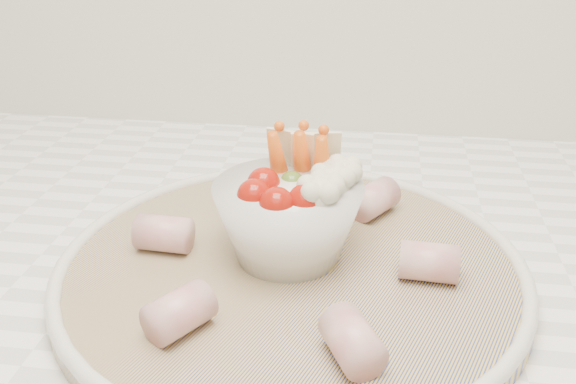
# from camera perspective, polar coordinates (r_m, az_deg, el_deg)

# --- Properties ---
(serving_platter) EXTENTS (0.49, 0.49, 0.02)m
(serving_platter) POSITION_cam_1_polar(r_m,az_deg,el_deg) (0.53, 0.29, -6.73)
(serving_platter) COLOR navy
(serving_platter) RESTS_ON kitchen_counter
(veggie_bowl) EXTENTS (0.12, 0.12, 0.10)m
(veggie_bowl) POSITION_cam_1_polar(r_m,az_deg,el_deg) (0.52, 0.26, -1.95)
(veggie_bowl) COLOR white
(veggie_bowl) RESTS_ON serving_platter
(cured_meat_rolls) EXTENTS (0.27, 0.28, 0.03)m
(cured_meat_rolls) POSITION_cam_1_polar(r_m,az_deg,el_deg) (0.52, 0.30, -4.93)
(cured_meat_rolls) COLOR #B9545D
(cured_meat_rolls) RESTS_ON serving_platter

